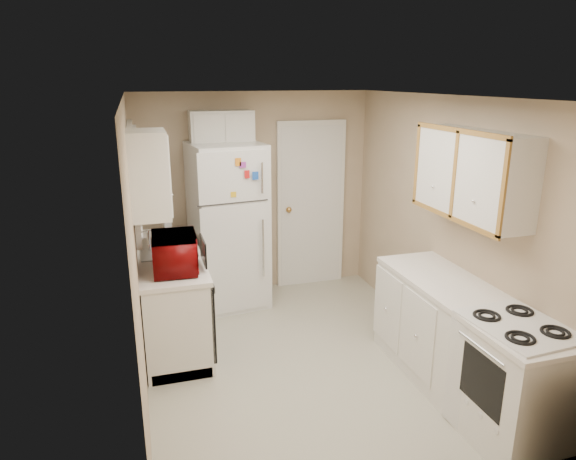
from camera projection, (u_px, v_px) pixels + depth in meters
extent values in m
plane|color=beige|center=(303.00, 363.00, 4.76)|extent=(3.80, 3.80, 0.00)
plane|color=white|center=(306.00, 97.00, 4.07)|extent=(3.80, 3.80, 0.00)
plane|color=tan|center=(136.00, 256.00, 4.03)|extent=(3.80, 3.80, 0.00)
plane|color=tan|center=(446.00, 227.00, 4.80)|extent=(3.80, 3.80, 0.00)
plane|color=tan|center=(255.00, 194.00, 6.16)|extent=(2.80, 2.80, 0.00)
plane|color=tan|center=(419.00, 347.00, 2.67)|extent=(2.80, 2.80, 0.00)
cube|color=silver|center=(172.00, 295.00, 5.16)|extent=(0.60, 1.80, 0.90)
cube|color=black|center=(209.00, 313.00, 4.67)|extent=(0.03, 0.58, 0.72)
cube|color=gray|center=(168.00, 251.00, 5.18)|extent=(0.54, 0.74, 0.16)
imported|color=maroon|center=(175.00, 253.00, 4.54)|extent=(0.57, 0.33, 0.38)
imported|color=silver|center=(168.00, 223.00, 5.66)|extent=(0.09, 0.09, 0.18)
cube|color=silver|center=(135.00, 181.00, 4.90)|extent=(0.10, 0.98, 1.08)
cube|color=silver|center=(149.00, 175.00, 4.11)|extent=(0.30, 0.45, 0.70)
cube|color=silver|center=(228.00, 226.00, 5.81)|extent=(0.85, 0.83, 1.87)
cube|color=silver|center=(221.00, 129.00, 5.69)|extent=(0.70, 0.30, 0.40)
cube|color=silver|center=(311.00, 206.00, 6.37)|extent=(0.86, 0.06, 2.08)
cube|color=silver|center=(462.00, 344.00, 4.20)|extent=(0.60, 2.00, 0.90)
cube|color=silver|center=(511.00, 385.00, 3.67)|extent=(0.62, 0.75, 0.86)
cube|color=silver|center=(472.00, 174.00, 4.13)|extent=(0.30, 1.20, 0.70)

